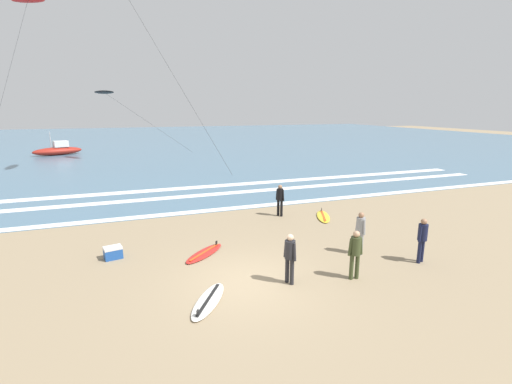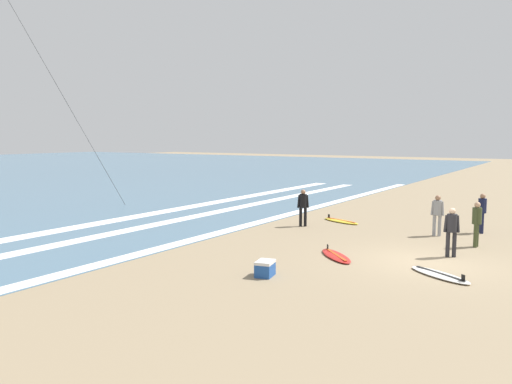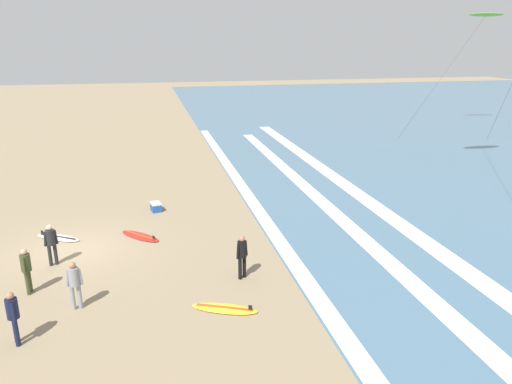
% 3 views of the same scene
% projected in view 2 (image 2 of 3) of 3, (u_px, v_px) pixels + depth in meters
% --- Properties ---
extents(ground_plane, '(160.00, 160.00, 0.00)m').
position_uv_depth(ground_plane, '(426.00, 262.00, 16.15)').
color(ground_plane, '#937F60').
extents(wave_foam_shoreline, '(50.45, 0.63, 0.01)m').
position_uv_depth(wave_foam_shoreline, '(211.00, 235.00, 20.46)').
color(wave_foam_shoreline, white).
rests_on(wave_foam_shoreline, ocean_surface).
extents(wave_foam_mid_break, '(45.04, 0.79, 0.01)m').
position_uv_depth(wave_foam_mid_break, '(148.00, 226.00, 22.46)').
color(wave_foam_mid_break, white).
rests_on(wave_foam_mid_break, ocean_surface).
extents(wave_foam_outer_break, '(48.69, 0.94, 0.01)m').
position_uv_depth(wave_foam_outer_break, '(78.00, 227.00, 22.26)').
color(wave_foam_outer_break, white).
rests_on(wave_foam_outer_break, ocean_surface).
extents(surfer_left_near, '(0.34, 0.48, 1.60)m').
position_uv_depth(surfer_left_near, '(303.00, 204.00, 22.40)').
color(surfer_left_near, black).
rests_on(surfer_left_near, ground).
extents(surfer_background_far, '(0.32, 0.51, 1.60)m').
position_uv_depth(surfer_background_far, '(452.00, 228.00, 16.71)').
color(surfer_background_far, '#232328').
rests_on(surfer_background_far, ground).
extents(surfer_foreground_main, '(0.51, 0.32, 1.60)m').
position_uv_depth(surfer_foreground_main, '(482.00, 210.00, 20.83)').
color(surfer_foreground_main, '#141938').
rests_on(surfer_foreground_main, ground).
extents(surfer_left_far, '(0.32, 0.51, 1.60)m').
position_uv_depth(surfer_left_far, '(437.00, 212.00, 20.25)').
color(surfer_left_far, gray).
rests_on(surfer_left_far, ground).
extents(surfer_right_near, '(0.51, 0.32, 1.60)m').
position_uv_depth(surfer_right_near, '(477.00, 220.00, 18.22)').
color(surfer_right_near, '#384223').
rests_on(surfer_right_near, ground).
extents(surfboard_near_water, '(1.94, 1.88, 0.25)m').
position_uv_depth(surfboard_near_water, '(336.00, 256.00, 16.78)').
color(surfboard_near_water, red).
rests_on(surfboard_near_water, ground).
extents(surfboard_left_pile, '(1.40, 2.16, 0.25)m').
position_uv_depth(surfboard_left_pile, '(341.00, 221.00, 23.63)').
color(surfboard_left_pile, yellow).
rests_on(surfboard_left_pile, ground).
extents(surfboard_right_spare, '(1.62, 2.10, 0.25)m').
position_uv_depth(surfboard_right_spare, '(440.00, 275.00, 14.48)').
color(surfboard_right_spare, silver).
rests_on(surfboard_right_spare, ground).
extents(cooler_box, '(0.70, 0.57, 0.44)m').
position_uv_depth(cooler_box, '(265.00, 268.00, 14.49)').
color(cooler_box, '#1E4C9E').
rests_on(cooler_box, ground).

